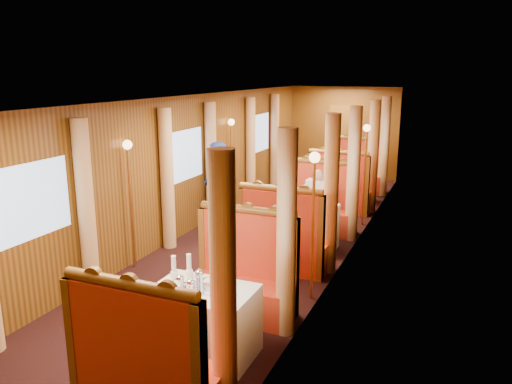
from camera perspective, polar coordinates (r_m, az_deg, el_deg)
The scene contains 47 objects.
floor at distance 8.73m, azimuth 0.69°, elevation -5.83°, with size 3.00×12.00×0.01m, color black, non-canonical shape.
ceiling at distance 8.24m, azimuth 0.74°, elevation 10.78°, with size 3.00×12.00×0.01m, color silver, non-canonical shape.
wall_far at distance 14.08m, azimuth 9.93°, elevation 6.70°, with size 3.00×2.50×0.01m, color brown, non-canonical shape.
wall_left at distance 9.05m, azimuth -8.14°, elevation 2.93°, with size 12.00×2.50×0.01m, color brown, non-canonical shape.
wall_right at distance 7.97m, azimuth 10.77°, elevation 1.36°, with size 12.00×2.50×0.01m, color brown, non-canonical shape.
doorway_far at distance 14.08m, azimuth 9.86°, elevation 5.67°, with size 0.80×0.04×2.00m, color brown.
table_near at distance 5.38m, azimuth -6.04°, elevation -14.62°, with size 1.05×0.72×0.75m, color white.
banquette_near_fwd at distance 4.62m, azimuth -12.42°, elevation -19.38°, with size 1.30×0.55×1.34m.
banquette_near_aft at distance 6.18m, azimuth -1.49°, elevation -10.16°, with size 1.30×0.55×1.34m.
table_mid at distance 8.38m, azimuth 5.48°, elevation -4.05°, with size 1.05×0.72×0.75m, color white.
banquette_mid_fwd at distance 7.45m, azimuth 3.15°, elevation -5.91°, with size 1.30×0.55×1.34m.
banquette_mid_aft at distance 9.30m, azimuth 7.34°, elevation -1.99°, with size 1.30×0.55×1.34m.
table_far at distance 11.66m, azimuth 10.59°, elevation 0.86°, with size 1.05×0.72×0.75m, color white.
banquette_far_fwd at distance 10.68m, azimuth 9.45°, elevation 0.00°, with size 1.30×0.55×1.34m.
banquette_far_aft at distance 12.62m, azimuth 11.58°, elevation 2.02°, with size 1.30×0.55×1.34m.
tea_tray at distance 5.22m, azimuth -6.86°, elevation -10.88°, with size 0.34×0.26×0.01m, color silver.
teapot_left at distance 5.22m, azimuth -8.69°, elevation -10.34°, with size 0.15×0.11×0.12m, color silver, non-canonical shape.
teapot_right at distance 5.11m, azimuth -7.47°, elevation -10.85°, with size 0.15×0.11×0.12m, color silver, non-canonical shape.
teapot_back at distance 5.29m, azimuth -6.51°, elevation -9.86°, with size 0.16×0.12×0.13m, color silver, non-canonical shape.
fruit_plate at distance 4.98m, azimuth -3.68°, elevation -11.92°, with size 0.21×0.21×0.05m.
cup_inboard at distance 5.45m, azimuth -9.36°, elevation -8.78°, with size 0.08×0.08×0.26m.
cup_outboard at distance 5.47m, azimuth -7.65°, elevation -8.61°, with size 0.08×0.08×0.26m.
rose_vase_mid at distance 8.22m, azimuth 5.57°, elevation -0.39°, with size 0.06×0.06×0.36m.
rose_vase_far at distance 11.54m, azimuth 10.83°, elevation 3.52°, with size 0.06×0.06×0.36m.
window_left_near at distance 6.32m, azimuth -24.39°, elevation -1.00°, with size 1.20×0.90×0.01m, color #92ADD2, non-canonical shape.
curtain_left_near_b at distance 6.86m, azimuth -18.85°, elevation -1.81°, with size 0.22×0.22×2.35m, color #E5B275.
window_right_near at distance 4.67m, azimuth 1.61°, elevation -4.69°, with size 1.20×0.90×0.01m, color #92ADD2, non-canonical shape.
curtain_right_near_a at distance 4.14m, azimuth -3.75°, elevation -11.27°, with size 0.22×0.22×2.35m, color #E5B275.
curtain_right_near_b at distance 5.48m, azimuth 3.50°, elevation -4.90°, with size 0.22×0.22×2.35m, color #E5B275.
window_left_mid at distance 9.01m, azimuth -8.10°, elevation 4.18°, with size 1.20×0.90×0.01m, color #92ADD2, non-canonical shape.
curtain_left_mid_a at distance 8.36m, azimuth -10.13°, elevation 1.43°, with size 0.22×0.22×2.35m, color #E5B275.
curtain_left_mid_b at distance 9.68m, azimuth -5.16°, elevation 3.26°, with size 0.22×0.22×2.35m, color #E5B275.
window_right_mid at distance 7.94m, azimuth 10.73°, elevation 2.78°, with size 1.20×0.90×0.01m, color #92ADD2, non-canonical shape.
curtain_right_mid_a at distance 7.27m, azimuth 8.53°, elevation -0.34°, with size 0.22×0.22×2.35m, color #E5B275.
curtain_right_mid_b at distance 8.76m, azimuth 11.06°, elevation 1.95°, with size 0.22×0.22×2.35m, color #E5B275.
window_left_far at distance 12.12m, azimuth 0.38°, elevation 6.74°, with size 1.20×0.90×0.01m, color #92ADD2, non-canonical shape.
curtain_left_far_a at distance 11.41m, azimuth -0.62°, elevation 4.91°, with size 0.22×0.22×2.35m, color #E5B275.
curtain_left_far_b at distance 12.84m, azimuth 2.14°, elevation 5.89°, with size 0.22×0.22×2.35m, color #E5B275.
window_right_far at distance 11.34m, azimuth 14.48°, elevation 5.83°, with size 1.20×0.90×0.01m, color #92ADD2, non-canonical shape.
curtain_right_far_a at distance 10.64m, azimuth 13.21°, elevation 3.90°, with size 0.22×0.22×2.35m, color #E5B275.
curtain_right_far_b at distance 12.16m, azimuth 14.45°, elevation 5.03°, with size 0.22×0.22×2.35m, color #E5B275.
sconce_left_fore at distance 7.55m, azimuth -14.27°, elevation 1.53°, with size 0.14×0.14×1.95m.
sconce_right_fore at distance 6.31m, azimuth 6.60°, elevation -0.49°, with size 0.14×0.14×1.95m.
sconce_left_aft at distance 10.51m, azimuth -2.82°, elevation 5.29°, with size 0.14×0.14×1.95m.
sconce_right_aft at distance 9.66m, azimuth 12.41°, elevation 4.23°, with size 0.14×0.14×1.95m.
steward at distance 8.96m, azimuth -4.62°, elevation 0.33°, with size 0.62×0.41×1.71m, color navy.
passenger at distance 8.99m, azimuth 7.00°, elevation -0.42°, with size 0.40×0.44×0.76m.
Camera 1 is at (3.07, -7.64, 2.92)m, focal length 35.00 mm.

